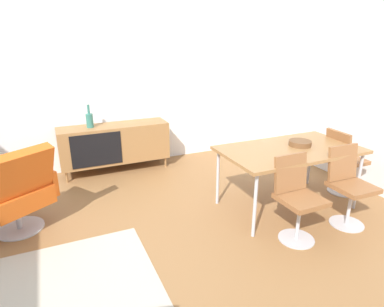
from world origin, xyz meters
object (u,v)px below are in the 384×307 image
at_px(vase_cobalt, 90,120).
at_px(dining_chair_front_left, 297,195).
at_px(dining_chair_far_end, 343,159).
at_px(dining_table, 290,152).
at_px(wooden_bowl_on_table, 300,143).
at_px(dining_chair_front_right, 349,183).
at_px(sideboard, 115,143).
at_px(lounge_chair_red, 16,191).

relative_size(vase_cobalt, dining_chair_front_left, 0.39).
distance_m(vase_cobalt, dining_chair_far_end, 3.49).
distance_m(dining_table, dining_chair_front_left, 0.70).
height_order(wooden_bowl_on_table, dining_chair_far_end, dining_chair_far_end).
xyz_separation_m(dining_chair_front_right, dining_chair_front_left, (-0.70, 0.00, 0.00)).
xyz_separation_m(sideboard, lounge_chair_red, (-1.25, -1.30, 0.03)).
xyz_separation_m(dining_table, lounge_chair_red, (-2.89, 0.68, -0.23)).
height_order(dining_table, wooden_bowl_on_table, wooden_bowl_on_table).
height_order(sideboard, dining_chair_front_left, dining_chair_front_left).
bearing_deg(dining_chair_front_right, dining_chair_front_left, 180.00).
distance_m(dining_table, wooden_bowl_on_table, 0.19).
xyz_separation_m(vase_cobalt, dining_chair_front_left, (1.61, -2.54, -0.36)).
bearing_deg(lounge_chair_red, dining_chair_far_end, -10.18).
distance_m(vase_cobalt, dining_chair_front_right, 3.45).
distance_m(vase_cobalt, dining_chair_front_left, 3.03).
bearing_deg(wooden_bowl_on_table, dining_chair_far_end, -2.51).
relative_size(sideboard, wooden_bowl_on_table, 6.15).
bearing_deg(dining_chair_front_right, dining_chair_far_end, 46.25).
bearing_deg(dining_chair_front_left, dining_chair_far_end, 24.37).
bearing_deg(vase_cobalt, sideboard, -0.33).
height_order(vase_cobalt, dining_table, vase_cobalt).
height_order(vase_cobalt, dining_chair_front_left, vase_cobalt).
bearing_deg(vase_cobalt, dining_chair_front_right, -47.65).
bearing_deg(wooden_bowl_on_table, vase_cobalt, 137.63).
bearing_deg(vase_cobalt, lounge_chair_red, -125.54).
bearing_deg(dining_chair_far_end, lounge_chair_red, 169.82).
bearing_deg(dining_chair_front_right, wooden_bowl_on_table, 107.03).
bearing_deg(lounge_chair_red, sideboard, 45.96).
height_order(wooden_bowl_on_table, dining_chair_front_right, dining_chair_front_right).
bearing_deg(dining_chair_far_end, dining_table, -179.83).
xyz_separation_m(vase_cobalt, lounge_chair_red, (-0.93, -1.30, -0.36)).
distance_m(dining_chair_front_left, lounge_chair_red, 2.82).
bearing_deg(sideboard, wooden_bowl_on_table, -47.10).
xyz_separation_m(dining_chair_far_end, dining_chair_front_right, (-0.54, -0.56, 0.00)).
bearing_deg(sideboard, dining_table, -50.39).
relative_size(dining_table, dining_chair_front_left, 1.87).
distance_m(vase_cobalt, wooden_bowl_on_table, 2.88).
xyz_separation_m(vase_cobalt, dining_chair_front_right, (2.31, -2.54, -0.36)).
bearing_deg(dining_chair_front_right, dining_table, 122.17).
xyz_separation_m(wooden_bowl_on_table, dining_chair_far_end, (0.72, -0.03, -0.30)).
bearing_deg(sideboard, dining_chair_front_right, -51.92).
bearing_deg(dining_chair_front_left, lounge_chair_red, 153.96).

